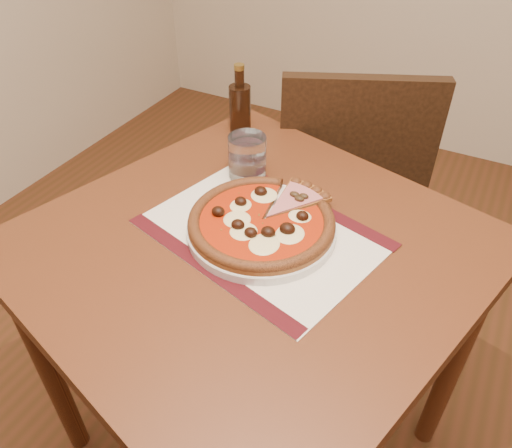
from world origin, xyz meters
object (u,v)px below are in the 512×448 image
Objects in this scene: water_glass at (247,158)px; bottle at (240,107)px; chair_far at (347,181)px; pizza at (261,221)px; plate at (261,229)px; table at (251,279)px.

water_glass is 0.21m from bottle.
chair_far reaches higher than pizza.
bottle is (-0.23, 0.33, 0.06)m from plate.
plate is at bearing -53.54° from water_glass.
pizza is at bearing 67.02° from chair_far.
table is at bearing -99.56° from pizza.
pizza reaches higher than table.
table is 0.27m from water_glass.
bottle is (-0.23, 0.33, 0.04)m from pizza.
chair_far reaches higher than plate.
pizza is at bearing -53.67° from water_glass.
table is 0.12m from plate.
bottle reaches higher than water_glass.
pizza is 0.41m from bottle.
plate is at bearing -54.98° from bottle.
chair_far is 8.70× the size of water_glass.
chair_far reaches higher than water_glass.
pizza reaches higher than plate.
plate is at bearing 76.94° from pizza.
bottle is at bearing 125.02° from plate.
plate is 1.61× the size of bottle.
chair_far is 0.54m from water_glass.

